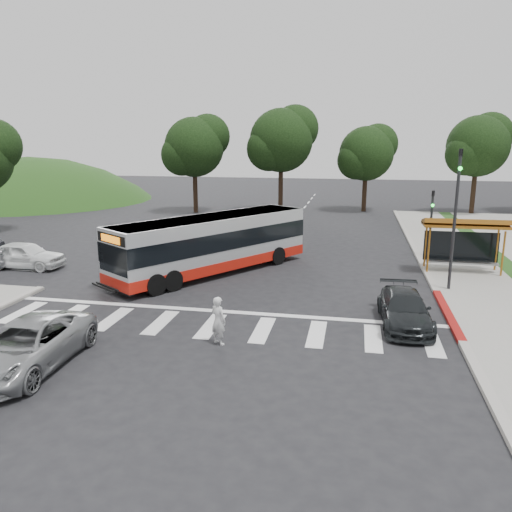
% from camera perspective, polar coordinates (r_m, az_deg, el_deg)
% --- Properties ---
extents(ground, '(140.00, 140.00, 0.00)m').
position_cam_1_polar(ground, '(23.69, -1.80, -3.74)').
color(ground, black).
rests_on(ground, ground).
extents(sidewalk_east, '(4.00, 40.00, 0.12)m').
position_cam_1_polar(sidewalk_east, '(31.38, 21.72, -0.35)').
color(sidewalk_east, gray).
rests_on(sidewalk_east, ground).
extents(curb_east, '(0.30, 40.00, 0.15)m').
position_cam_1_polar(curb_east, '(31.07, 18.10, -0.16)').
color(curb_east, '#9E9991').
rests_on(curb_east, ground).
extents(curb_east_red, '(0.32, 6.00, 0.15)m').
position_cam_1_polar(curb_east_red, '(21.54, 21.06, -6.17)').
color(curb_east_red, maroon).
rests_on(curb_east_red, ground).
extents(hillside_nw, '(44.00, 44.00, 10.00)m').
position_cam_1_polar(hillside_nw, '(64.34, -24.21, 5.86)').
color(hillside_nw, '#223F14').
rests_on(hillside_nw, ground).
extents(crosswalk_ladder, '(18.00, 2.60, 0.01)m').
position_cam_1_polar(crosswalk_ladder, '(19.11, -5.21, -7.98)').
color(crosswalk_ladder, silver).
rests_on(crosswalk_ladder, ground).
extents(bus_shelter, '(4.20, 1.60, 2.86)m').
position_cam_1_polar(bus_shelter, '(28.12, 22.72, 2.86)').
color(bus_shelter, '#955918').
rests_on(bus_shelter, sidewalk_east).
extents(traffic_signal_ne_tall, '(0.18, 0.37, 6.50)m').
position_cam_1_polar(traffic_signal_ne_tall, '(24.17, 21.87, 5.08)').
color(traffic_signal_ne_tall, black).
rests_on(traffic_signal_ne_tall, ground).
extents(traffic_signal_ne_short, '(0.18, 0.37, 4.00)m').
position_cam_1_polar(traffic_signal_ne_short, '(31.20, 19.41, 4.29)').
color(traffic_signal_ne_short, black).
rests_on(traffic_signal_ne_short, ground).
extents(tree_ne_a, '(6.16, 5.74, 9.30)m').
position_cam_1_polar(tree_ne_a, '(51.31, 24.09, 11.49)').
color(tree_ne_a, black).
rests_on(tree_ne_a, parking_lot).
extents(tree_north_a, '(6.60, 6.15, 10.17)m').
position_cam_1_polar(tree_north_a, '(48.66, 3.01, 13.18)').
color(tree_north_a, black).
rests_on(tree_north_a, ground).
extents(tree_north_b, '(5.72, 5.33, 8.43)m').
position_cam_1_polar(tree_north_b, '(50.16, 12.58, 11.45)').
color(tree_north_b, black).
rests_on(tree_north_b, ground).
extents(tree_north_c, '(6.16, 5.74, 9.30)m').
position_cam_1_polar(tree_north_c, '(48.55, -6.97, 12.36)').
color(tree_north_c, black).
rests_on(tree_north_c, ground).
extents(transit_bus, '(8.54, 11.07, 3.00)m').
position_cam_1_polar(transit_bus, '(26.21, -4.94, 1.26)').
color(transit_bus, '#AEB0B3').
rests_on(transit_bus, ground).
extents(pedestrian, '(0.74, 0.66, 1.70)m').
position_cam_1_polar(pedestrian, '(17.23, -4.33, -7.37)').
color(pedestrian, silver).
rests_on(pedestrian, ground).
extents(dark_sedan, '(1.99, 4.44, 1.26)m').
position_cam_1_polar(dark_sedan, '(19.77, 16.61, -5.84)').
color(dark_sedan, black).
rests_on(dark_sedan, ground).
extents(silver_suv_south, '(2.56, 5.30, 1.45)m').
position_cam_1_polar(silver_suv_south, '(17.05, -24.77, -9.26)').
color(silver_suv_south, '#989A9D').
rests_on(silver_suv_south, ground).
extents(west_car_white, '(4.28, 1.73, 1.46)m').
position_cam_1_polar(west_car_white, '(30.06, -24.88, 0.10)').
color(west_car_white, white).
rests_on(west_car_white, ground).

